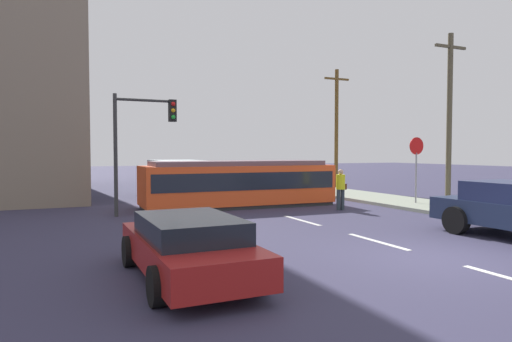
% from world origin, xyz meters
% --- Properties ---
extents(ground_plane, '(120.00, 120.00, 0.00)m').
position_xyz_m(ground_plane, '(0.00, 10.00, 0.00)').
color(ground_plane, '#36344F').
extents(sidewalk_curb_right, '(3.20, 36.00, 0.14)m').
position_xyz_m(sidewalk_curb_right, '(6.80, 6.00, 0.07)').
color(sidewalk_curb_right, gray).
rests_on(sidewalk_curb_right, ground).
extents(lane_stripe_1, '(0.16, 2.40, 0.01)m').
position_xyz_m(lane_stripe_1, '(0.00, 2.00, 0.01)').
color(lane_stripe_1, silver).
rests_on(lane_stripe_1, ground).
extents(lane_stripe_2, '(0.16, 2.40, 0.01)m').
position_xyz_m(lane_stripe_2, '(0.00, 6.00, 0.01)').
color(lane_stripe_2, silver).
rests_on(lane_stripe_2, ground).
extents(lane_stripe_3, '(0.16, 2.40, 0.01)m').
position_xyz_m(lane_stripe_3, '(0.00, 16.68, 0.01)').
color(lane_stripe_3, silver).
rests_on(lane_stripe_3, ground).
extents(lane_stripe_4, '(0.16, 2.40, 0.01)m').
position_xyz_m(lane_stripe_4, '(0.00, 22.68, 0.01)').
color(lane_stripe_4, silver).
rests_on(lane_stripe_4, ground).
extents(streetcar_tram, '(8.36, 2.74, 1.99)m').
position_xyz_m(streetcar_tram, '(-0.47, 10.68, 1.03)').
color(streetcar_tram, '#F75322').
rests_on(streetcar_tram, ground).
extents(city_bus, '(2.71, 5.72, 1.91)m').
position_xyz_m(city_bus, '(-1.50, 16.17, 1.10)').
color(city_bus, '#AABDC0').
rests_on(city_bus, ground).
extents(pedestrian_crossing, '(0.46, 0.36, 1.67)m').
position_xyz_m(pedestrian_crossing, '(2.90, 7.86, 0.94)').
color(pedestrian_crossing, '#2F3B41').
rests_on(pedestrian_crossing, ground).
extents(parked_sedan_near, '(1.98, 4.45, 1.19)m').
position_xyz_m(parked_sedan_near, '(-5.52, 0.68, 0.62)').
color(parked_sedan_near, '#A51E1C').
rests_on(parked_sedan_near, ground).
extents(stop_sign, '(0.76, 0.07, 2.88)m').
position_xyz_m(stop_sign, '(6.72, 7.65, 2.19)').
color(stop_sign, gray).
rests_on(stop_sign, sidewalk_curb_right).
extents(traffic_light_mast, '(2.33, 0.33, 4.51)m').
position_xyz_m(traffic_light_mast, '(-4.79, 9.66, 3.16)').
color(traffic_light_mast, '#333333').
rests_on(traffic_light_mast, ground).
extents(utility_pole_near, '(1.80, 0.24, 7.73)m').
position_xyz_m(utility_pole_near, '(8.67, 7.68, 4.05)').
color(utility_pole_near, brown).
rests_on(utility_pole_near, ground).
extents(utility_pole_mid, '(1.80, 0.24, 7.65)m').
position_xyz_m(utility_pole_mid, '(8.85, 16.92, 4.00)').
color(utility_pole_mid, brown).
rests_on(utility_pole_mid, ground).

